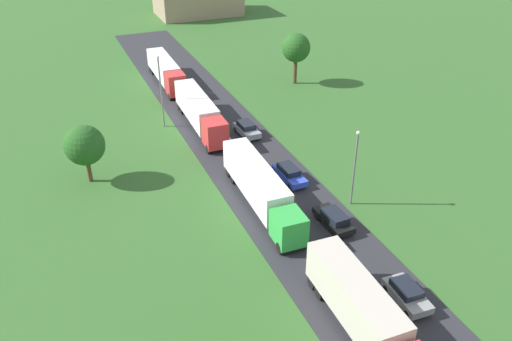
% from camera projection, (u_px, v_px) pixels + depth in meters
% --- Properties ---
extents(road, '(10.00, 140.00, 0.06)m').
position_uv_depth(road, '(314.00, 239.00, 44.89)').
color(road, '#2B2B30').
rests_on(road, ground).
extents(lane_marking_centre, '(0.16, 120.32, 0.01)m').
position_uv_depth(lane_marking_centre, '(342.00, 271.00, 41.23)').
color(lane_marking_centre, white).
rests_on(lane_marking_centre, road).
extents(truck_lead, '(2.83, 12.97, 3.77)m').
position_uv_depth(truck_lead, '(365.00, 312.00, 34.55)').
color(truck_lead, red).
rests_on(truck_lead, road).
extents(truck_second, '(2.91, 15.01, 3.68)m').
position_uv_depth(truck_second, '(260.00, 187.00, 48.14)').
color(truck_second, green).
rests_on(truck_second, road).
extents(truck_third, '(2.82, 14.73, 3.70)m').
position_uv_depth(truck_third, '(200.00, 111.00, 62.97)').
color(truck_third, red).
rests_on(truck_third, road).
extents(truck_fourth, '(2.67, 14.05, 3.44)m').
position_uv_depth(truck_fourth, '(166.00, 70.00, 76.00)').
color(truck_fourth, red).
rests_on(truck_fourth, road).
extents(car_second, '(2.08, 4.08, 1.44)m').
position_uv_depth(car_second, '(407.00, 294.00, 37.98)').
color(car_second, gray).
rests_on(car_second, road).
extents(car_third, '(1.94, 4.55, 1.49)m').
position_uv_depth(car_third, '(334.00, 219.00, 46.04)').
color(car_third, black).
rests_on(car_third, road).
extents(car_fourth, '(2.01, 4.62, 1.52)m').
position_uv_depth(car_fourth, '(289.00, 174.00, 52.80)').
color(car_fourth, blue).
rests_on(car_fourth, road).
extents(car_fifth, '(2.08, 4.25, 1.57)m').
position_uv_depth(car_fifth, '(247.00, 129.00, 61.79)').
color(car_fifth, '#8C939E').
rests_on(car_fifth, road).
extents(lamppost_second, '(0.36, 0.36, 7.68)m').
position_uv_depth(lamppost_second, '(355.00, 164.00, 47.43)').
color(lamppost_second, slate).
rests_on(lamppost_second, ground).
extents(lamppost_third, '(0.36, 0.36, 9.01)m').
position_uv_depth(lamppost_third, '(161.00, 88.00, 61.89)').
color(lamppost_third, slate).
rests_on(lamppost_third, ground).
extents(tree_birch, '(4.03, 4.03, 6.13)m').
position_uv_depth(tree_birch, '(84.00, 145.00, 51.16)').
color(tree_birch, '#513823').
rests_on(tree_birch, ground).
extents(tree_maple, '(4.13, 4.13, 7.43)m').
position_uv_depth(tree_maple, '(296.00, 48.00, 74.65)').
color(tree_maple, '#513823').
rests_on(tree_maple, ground).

